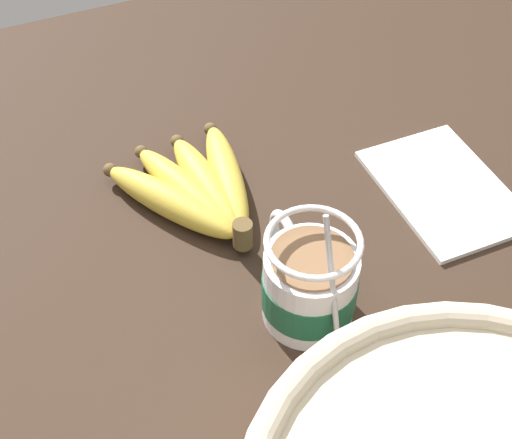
% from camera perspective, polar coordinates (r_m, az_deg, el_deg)
% --- Properties ---
extents(table, '(1.07, 1.07, 0.03)m').
position_cam_1_polar(table, '(0.72, 1.12, -4.16)').
color(table, '#332319').
rests_on(table, ground).
extents(coffee_mug, '(0.14, 0.09, 0.15)m').
position_cam_1_polar(coffee_mug, '(0.64, 4.26, -5.15)').
color(coffee_mug, silver).
rests_on(coffee_mug, table).
extents(banana_bunch, '(0.19, 0.16, 0.04)m').
position_cam_1_polar(banana_bunch, '(0.76, -4.79, 2.47)').
color(banana_bunch, brown).
rests_on(banana_bunch, table).
extents(napkin, '(0.18, 0.13, 0.01)m').
position_cam_1_polar(napkin, '(0.80, 14.80, 2.39)').
color(napkin, white).
rests_on(napkin, table).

